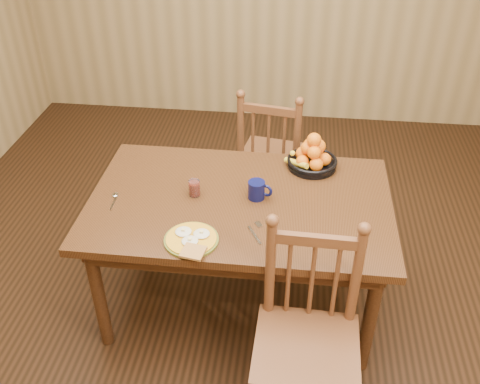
# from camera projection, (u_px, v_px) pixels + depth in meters

# --- Properties ---
(room) EXTENTS (4.52, 5.02, 2.72)m
(room) POSITION_uv_depth(u_px,v_px,m) (240.00, 96.00, 2.49)
(room) COLOR black
(room) RESTS_ON ground
(dining_table) EXTENTS (1.60, 1.00, 0.75)m
(dining_table) POSITION_uv_depth(u_px,v_px,m) (240.00, 212.00, 2.88)
(dining_table) COLOR black
(dining_table) RESTS_ON ground
(chair_far) EXTENTS (0.52, 0.50, 1.00)m
(chair_far) POSITION_uv_depth(u_px,v_px,m) (273.00, 157.00, 3.69)
(chair_far) COLOR #542D19
(chair_far) RESTS_ON ground
(chair_near) EXTENTS (0.48, 0.46, 1.03)m
(chair_near) POSITION_uv_depth(u_px,v_px,m) (307.00, 338.00, 2.39)
(chair_near) COLOR #542D19
(chair_near) RESTS_ON ground
(breakfast_plate) EXTENTS (0.26, 0.30, 0.04)m
(breakfast_plate) POSITION_uv_depth(u_px,v_px,m) (191.00, 239.00, 2.55)
(breakfast_plate) COLOR #59601E
(breakfast_plate) RESTS_ON dining_table
(fork) EXTENTS (0.08, 0.18, 0.00)m
(fork) POSITION_uv_depth(u_px,v_px,m) (256.00, 231.00, 2.61)
(fork) COLOR silver
(fork) RESTS_ON dining_table
(spoon) EXTENTS (0.04, 0.16, 0.01)m
(spoon) POSITION_uv_depth(u_px,v_px,m) (115.00, 197.00, 2.84)
(spoon) COLOR silver
(spoon) RESTS_ON dining_table
(coffee_mug) EXTENTS (0.13, 0.09, 0.10)m
(coffee_mug) POSITION_uv_depth(u_px,v_px,m) (257.00, 190.00, 2.82)
(coffee_mug) COLOR #0A0D39
(coffee_mug) RESTS_ON dining_table
(juice_glass) EXTENTS (0.06, 0.06, 0.09)m
(juice_glass) POSITION_uv_depth(u_px,v_px,m) (194.00, 188.00, 2.84)
(juice_glass) COLOR silver
(juice_glass) RESTS_ON dining_table
(fruit_bowl) EXTENTS (0.29, 0.29, 0.22)m
(fruit_bowl) POSITION_uv_depth(u_px,v_px,m) (312.00, 157.00, 3.06)
(fruit_bowl) COLOR black
(fruit_bowl) RESTS_ON dining_table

